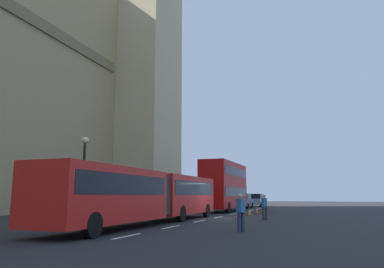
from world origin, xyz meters
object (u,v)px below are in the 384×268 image
(articulated_bus, at_px, (150,193))
(traffic_cone_middle, at_px, (249,212))
(double_decker_bus, at_px, (225,185))
(traffic_cone_west, at_px, (238,214))
(sedan_lead, at_px, (243,201))
(pedestrian_near_cones, at_px, (241,211))
(pedestrian_by_kerb, at_px, (264,206))
(sedan_trailing, at_px, (256,200))
(traffic_cone_east, at_px, (257,210))
(street_lamp, at_px, (84,172))

(articulated_bus, height_order, traffic_cone_middle, articulated_bus)
(double_decker_bus, distance_m, traffic_cone_west, 11.43)
(sedan_lead, xyz_separation_m, pedestrian_near_cones, (-29.92, -6.06, -0.00))
(double_decker_bus, bearing_deg, pedestrian_by_kerb, -153.96)
(sedan_trailing, xyz_separation_m, traffic_cone_east, (-21.04, -3.59, -0.63))
(street_lamp, bearing_deg, sedan_lead, -9.07)
(traffic_cone_east, height_order, pedestrian_by_kerb, pedestrian_by_kerb)
(sedan_lead, bearing_deg, articulated_bus, -179.70)
(sedan_lead, distance_m, pedestrian_near_cones, 30.52)
(traffic_cone_east, xyz_separation_m, street_lamp, (-14.64, 8.21, 2.77))
(double_decker_bus, height_order, street_lamp, street_lamp)
(articulated_bus, xyz_separation_m, sedan_lead, (27.14, 0.14, -0.83))
(articulated_bus, xyz_separation_m, traffic_cone_east, (14.45, -3.70, -1.46))
(traffic_cone_west, height_order, traffic_cone_east, same)
(pedestrian_near_cones, bearing_deg, sedan_trailing, 8.62)
(sedan_lead, height_order, traffic_cone_west, sedan_lead)
(sedan_lead, xyz_separation_m, traffic_cone_middle, (-16.13, -3.83, -0.63))
(traffic_cone_west, bearing_deg, street_lamp, 130.50)
(sedan_lead, bearing_deg, traffic_cone_middle, -166.63)
(double_decker_bus, height_order, traffic_cone_east, double_decker_bus)
(pedestrian_by_kerb, bearing_deg, traffic_cone_middle, 20.68)
(sedan_lead, distance_m, sedan_trailing, 8.35)
(articulated_bus, xyz_separation_m, traffic_cone_middle, (11.01, -3.69, -1.46))
(double_decker_bus, height_order, pedestrian_near_cones, double_decker_bus)
(traffic_cone_west, relative_size, pedestrian_near_cones, 0.34)
(street_lamp, distance_m, pedestrian_by_kerb, 11.95)
(traffic_cone_west, bearing_deg, traffic_cone_east, -0.37)
(articulated_bus, bearing_deg, pedestrian_near_cones, -115.16)
(double_decker_bus, bearing_deg, street_lamp, 165.58)
(sedan_lead, relative_size, street_lamp, 0.83)
(traffic_cone_east, height_order, pedestrian_near_cones, pedestrian_near_cones)
(articulated_bus, bearing_deg, double_decker_bus, 0.01)
(double_decker_bus, distance_m, sedan_trailing, 18.24)
(traffic_cone_middle, bearing_deg, articulated_bus, 161.46)
(sedan_trailing, bearing_deg, traffic_cone_west, -172.98)
(pedestrian_near_cones, bearing_deg, double_decker_bus, 16.39)
(double_decker_bus, bearing_deg, traffic_cone_middle, -149.73)
(sedan_lead, distance_m, traffic_cone_west, 20.72)
(articulated_bus, relative_size, sedan_trailing, 4.03)
(traffic_cone_middle, relative_size, street_lamp, 0.11)
(double_decker_bus, bearing_deg, sedan_lead, 0.83)
(traffic_cone_west, height_order, pedestrian_near_cones, pedestrian_near_cones)
(pedestrian_by_kerb, bearing_deg, pedestrian_near_cones, -178.76)
(traffic_cone_west, distance_m, street_lamp, 11.08)
(street_lamp, bearing_deg, double_decker_bus, -14.42)
(articulated_bus, distance_m, double_decker_bus, 17.36)
(sedan_trailing, bearing_deg, sedan_lead, 178.23)
(sedan_lead, relative_size, pedestrian_near_cones, 2.60)
(traffic_cone_west, relative_size, traffic_cone_east, 1.00)
(traffic_cone_middle, bearing_deg, pedestrian_by_kerb, -159.32)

